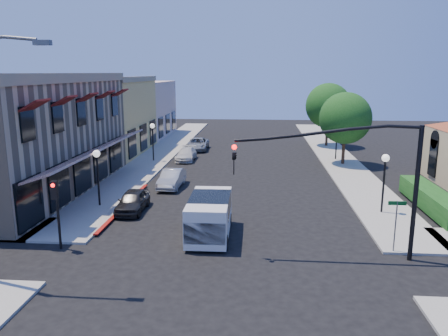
# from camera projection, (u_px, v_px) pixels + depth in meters

# --- Properties ---
(ground) EXTENTS (120.00, 120.00, 0.00)m
(ground) POSITION_uv_depth(u_px,v_px,m) (227.00, 268.00, 18.53)
(ground) COLOR black
(ground) RESTS_ON ground
(sidewalk_left) EXTENTS (3.50, 50.00, 0.12)m
(sidewalk_left) POSITION_uv_depth(u_px,v_px,m) (163.00, 152.00, 45.49)
(sidewalk_left) COLOR gray
(sidewalk_left) RESTS_ON ground
(sidewalk_right) EXTENTS (3.50, 50.00, 0.12)m
(sidewalk_right) POSITION_uv_depth(u_px,v_px,m) (333.00, 154.00, 44.12)
(sidewalk_right) COLOR gray
(sidewalk_right) RESTS_ON ground
(curb_red_strip) EXTENTS (0.25, 10.00, 0.06)m
(curb_red_strip) POSITION_uv_depth(u_px,v_px,m) (125.00, 207.00, 26.86)
(curb_red_strip) COLOR maroon
(curb_red_strip) RESTS_ON ground
(corner_brick_building) EXTENTS (11.77, 18.20, 8.10)m
(corner_brick_building) POSITION_uv_depth(u_px,v_px,m) (12.00, 135.00, 29.59)
(corner_brick_building) COLOR tan
(corner_brick_building) RESTS_ON ground
(yellow_stucco_building) EXTENTS (10.00, 12.00, 7.60)m
(yellow_stucco_building) POSITION_uv_depth(u_px,v_px,m) (94.00, 116.00, 44.25)
(yellow_stucco_building) COLOR tan
(yellow_stucco_building) RESTS_ON ground
(pink_stucco_building) EXTENTS (10.00, 12.00, 7.00)m
(pink_stucco_building) POSITION_uv_depth(u_px,v_px,m) (129.00, 109.00, 55.99)
(pink_stucco_building) COLOR beige
(pink_stucco_building) RESTS_ON ground
(hedge) EXTENTS (1.40, 8.00, 1.10)m
(hedge) POSITION_uv_depth(u_px,v_px,m) (431.00, 210.00, 26.37)
(hedge) COLOR #164914
(hedge) RESTS_ON ground
(street_tree_a) EXTENTS (4.56, 4.56, 6.48)m
(street_tree_a) POSITION_uv_depth(u_px,v_px,m) (345.00, 118.00, 38.36)
(street_tree_a) COLOR #372316
(street_tree_a) RESTS_ON ground
(street_tree_b) EXTENTS (4.94, 4.94, 7.02)m
(street_tree_b) POSITION_uv_depth(u_px,v_px,m) (328.00, 106.00, 48.02)
(street_tree_b) COLOR #372316
(street_tree_b) RESTS_ON ground
(signal_mast_arm) EXTENTS (8.01, 0.39, 6.00)m
(signal_mast_arm) POSITION_uv_depth(u_px,v_px,m) (366.00, 169.00, 18.65)
(signal_mast_arm) COLOR black
(signal_mast_arm) RESTS_ON ground
(secondary_signal) EXTENTS (0.28, 0.42, 3.32)m
(secondary_signal) POSITION_uv_depth(u_px,v_px,m) (56.00, 202.00, 20.03)
(secondary_signal) COLOR black
(secondary_signal) RESTS_ON ground
(street_name_sign) EXTENTS (0.80, 0.06, 2.50)m
(street_name_sign) POSITION_uv_depth(u_px,v_px,m) (396.00, 218.00, 19.72)
(street_name_sign) COLOR #595B5E
(street_name_sign) RESTS_ON ground
(lamppost_left_near) EXTENTS (0.44, 0.44, 3.57)m
(lamppost_left_near) POSITION_uv_depth(u_px,v_px,m) (97.00, 164.00, 26.40)
(lamppost_left_near) COLOR black
(lamppost_left_near) RESTS_ON ground
(lamppost_left_far) EXTENTS (0.44, 0.44, 3.57)m
(lamppost_left_far) POSITION_uv_depth(u_px,v_px,m) (153.00, 133.00, 40.03)
(lamppost_left_far) COLOR black
(lamppost_left_far) RESTS_ON ground
(lamppost_right_near) EXTENTS (0.44, 0.44, 3.57)m
(lamppost_right_near) POSITION_uv_depth(u_px,v_px,m) (385.00, 168.00, 25.06)
(lamppost_right_near) COLOR black
(lamppost_right_near) RESTS_ON ground
(lamppost_right_far) EXTENTS (0.44, 0.44, 3.57)m
(lamppost_right_far) POSITION_uv_depth(u_px,v_px,m) (337.00, 132.00, 40.64)
(lamppost_right_far) COLOR black
(lamppost_right_far) RESTS_ON ground
(white_van) EXTENTS (2.07, 4.59, 2.02)m
(white_van) POSITION_uv_depth(u_px,v_px,m) (209.00, 215.00, 21.86)
(white_van) COLOR silver
(white_van) RESTS_ON ground
(parked_car_a) EXTENTS (1.56, 3.75, 1.27)m
(parked_car_a) POSITION_uv_depth(u_px,v_px,m) (133.00, 201.00, 26.02)
(parked_car_a) COLOR black
(parked_car_a) RESTS_ON ground
(parked_car_b) EXTENTS (1.53, 3.97, 1.29)m
(parked_car_b) POSITION_uv_depth(u_px,v_px,m) (172.00, 179.00, 31.44)
(parked_car_b) COLOR #B5B7BA
(parked_car_b) RESTS_ON ground
(parked_car_c) EXTENTS (1.65, 4.04, 1.17)m
(parked_car_c) POSITION_uv_depth(u_px,v_px,m) (186.00, 154.00, 41.09)
(parked_car_c) COLOR silver
(parked_car_c) RESTS_ON ground
(parked_car_d) EXTENTS (2.21, 4.63, 1.27)m
(parked_car_d) POSITION_uv_depth(u_px,v_px,m) (198.00, 144.00, 46.62)
(parked_car_d) COLOR #979A9B
(parked_car_d) RESTS_ON ground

